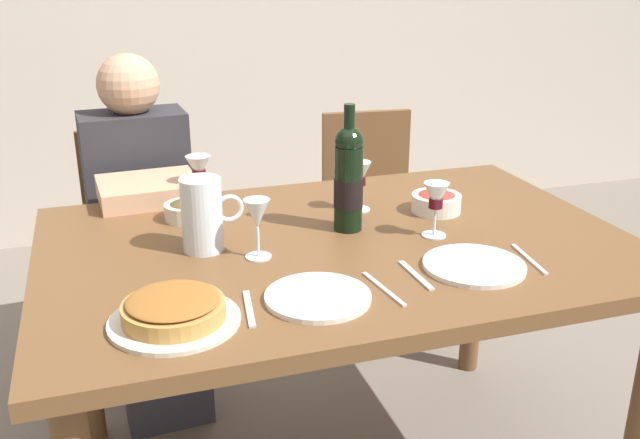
# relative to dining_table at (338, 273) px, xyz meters

# --- Properties ---
(dining_table) EXTENTS (1.50, 1.00, 0.76)m
(dining_table) POSITION_rel_dining_table_xyz_m (0.00, 0.00, 0.00)
(dining_table) COLOR brown
(dining_table) RESTS_ON ground
(wine_bottle) EXTENTS (0.08, 0.08, 0.34)m
(wine_bottle) POSITION_rel_dining_table_xyz_m (0.05, 0.07, 0.23)
(wine_bottle) COLOR black
(wine_bottle) RESTS_ON dining_table
(water_pitcher) EXTENTS (0.16, 0.10, 0.19)m
(water_pitcher) POSITION_rel_dining_table_xyz_m (-0.34, 0.05, 0.17)
(water_pitcher) COLOR silver
(water_pitcher) RESTS_ON dining_table
(baked_tart) EXTENTS (0.26, 0.26, 0.06)m
(baked_tart) POSITION_rel_dining_table_xyz_m (-0.46, -0.31, 0.12)
(baked_tart) COLOR silver
(baked_tart) RESTS_ON dining_table
(salad_bowl) EXTENTS (0.14, 0.14, 0.06)m
(salad_bowl) POSITION_rel_dining_table_xyz_m (0.34, 0.12, 0.12)
(salad_bowl) COLOR white
(salad_bowl) RESTS_ON dining_table
(olive_bowl) EXTENTS (0.13, 0.13, 0.05)m
(olive_bowl) POSITION_rel_dining_table_xyz_m (-0.35, 0.28, 0.12)
(olive_bowl) COLOR silver
(olive_bowl) RESTS_ON dining_table
(wine_glass_left_diner) EXTENTS (0.07, 0.07, 0.14)m
(wine_glass_left_diner) POSITION_rel_dining_table_xyz_m (0.13, 0.20, 0.19)
(wine_glass_left_diner) COLOR silver
(wine_glass_left_diner) RESTS_ON dining_table
(wine_glass_right_diner) EXTENTS (0.07, 0.07, 0.14)m
(wine_glass_right_diner) POSITION_rel_dining_table_xyz_m (-0.29, 0.42, 0.19)
(wine_glass_right_diner) COLOR silver
(wine_glass_right_diner) RESTS_ON dining_table
(wine_glass_centre) EXTENTS (0.06, 0.06, 0.15)m
(wine_glass_centre) POSITION_rel_dining_table_xyz_m (-0.22, -0.04, 0.20)
(wine_glass_centre) COLOR silver
(wine_glass_centre) RESTS_ON dining_table
(wine_glass_spare) EXTENTS (0.07, 0.07, 0.15)m
(wine_glass_spare) POSITION_rel_dining_table_xyz_m (0.25, -0.05, 0.20)
(wine_glass_spare) COLOR silver
(wine_glass_spare) RESTS_ON dining_table
(dinner_plate_left_setting) EXTENTS (0.24, 0.24, 0.01)m
(dinner_plate_left_setting) POSITION_rel_dining_table_xyz_m (0.25, -0.26, 0.10)
(dinner_plate_left_setting) COLOR white
(dinner_plate_left_setting) RESTS_ON dining_table
(dinner_plate_right_setting) EXTENTS (0.23, 0.23, 0.01)m
(dinner_plate_right_setting) POSITION_rel_dining_table_xyz_m (-0.15, -0.30, 0.10)
(dinner_plate_right_setting) COLOR white
(dinner_plate_right_setting) RESTS_ON dining_table
(fork_left_setting) EXTENTS (0.02, 0.16, 0.00)m
(fork_left_setting) POSITION_rel_dining_table_xyz_m (0.10, -0.26, 0.09)
(fork_left_setting) COLOR silver
(fork_left_setting) RESTS_ON dining_table
(knife_left_setting) EXTENTS (0.03, 0.18, 0.00)m
(knife_left_setting) POSITION_rel_dining_table_xyz_m (0.40, -0.26, 0.09)
(knife_left_setting) COLOR silver
(knife_left_setting) RESTS_ON dining_table
(knife_right_setting) EXTENTS (0.03, 0.18, 0.00)m
(knife_right_setting) POSITION_rel_dining_table_xyz_m (-0.00, -0.30, 0.09)
(knife_right_setting) COLOR silver
(knife_right_setting) RESTS_ON dining_table
(spoon_right_setting) EXTENTS (0.03, 0.16, 0.00)m
(spoon_right_setting) POSITION_rel_dining_table_xyz_m (-0.30, -0.30, 0.09)
(spoon_right_setting) COLOR silver
(spoon_right_setting) RESTS_ON dining_table
(chair_left) EXTENTS (0.42, 0.42, 0.87)m
(chair_left) POSITION_rel_dining_table_xyz_m (-0.45, 0.89, -0.17)
(chair_left) COLOR brown
(chair_left) RESTS_ON ground
(diner_left) EXTENTS (0.35, 0.52, 1.16)m
(diner_left) POSITION_rel_dining_table_xyz_m (-0.44, 0.65, -0.05)
(diner_left) COLOR #2D2D33
(diner_left) RESTS_ON ground
(chair_right) EXTENTS (0.44, 0.44, 0.87)m
(chair_right) POSITION_rel_dining_table_xyz_m (0.46, 0.89, -0.17)
(chair_right) COLOR brown
(chair_right) RESTS_ON ground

